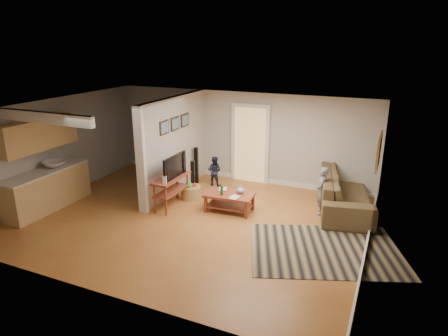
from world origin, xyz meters
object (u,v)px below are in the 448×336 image
(speaker_right, at_px, (196,165))
(toddler, at_px, (214,185))
(speaker_left, at_px, (193,179))
(child, at_px, (320,214))
(sofa, at_px, (343,207))
(tv_console, at_px, (172,180))
(coffee_table, at_px, (230,197))
(toy_basket, at_px, (191,191))

(speaker_right, relative_size, toddler, 1.24)
(speaker_left, bearing_deg, child, -13.63)
(speaker_right, bearing_deg, toddler, -7.77)
(sofa, bearing_deg, speaker_right, 77.22)
(sofa, height_order, tv_console, tv_console)
(tv_console, bearing_deg, sofa, 23.09)
(sofa, xyz_separation_m, child, (-0.45, -0.62, 0.00))
(tv_console, height_order, speaker_left, tv_console)
(coffee_table, bearing_deg, toy_basket, 165.32)
(toddler, bearing_deg, coffee_table, 124.68)
(sofa, height_order, toddler, toddler)
(child, bearing_deg, speaker_left, -89.56)
(speaker_left, bearing_deg, sofa, -4.76)
(sofa, relative_size, child, 2.50)
(toddler, bearing_deg, toy_basket, 80.40)
(tv_console, bearing_deg, coffee_table, 12.66)
(speaker_right, relative_size, child, 0.91)
(sofa, distance_m, toddler, 3.49)
(coffee_table, relative_size, tv_console, 0.97)
(toy_basket, bearing_deg, child, 6.85)
(child, relative_size, toddler, 1.36)
(toy_basket, xyz_separation_m, toddler, (0.14, 1.10, -0.19))
(toddler, bearing_deg, speaker_right, 1.09)
(sofa, height_order, toy_basket, toy_basket)
(coffee_table, relative_size, toddler, 1.39)
(tv_console, relative_size, toddler, 1.43)
(tv_console, xyz_separation_m, toy_basket, (0.17, 0.63, -0.50))
(child, bearing_deg, sofa, 139.41)
(speaker_left, xyz_separation_m, child, (3.17, 0.28, -0.48))
(toddler, bearing_deg, child, 164.21)
(sofa, height_order, speaker_left, speaker_left)
(coffee_table, bearing_deg, sofa, 28.63)
(sofa, relative_size, tv_console, 2.38)
(speaker_right, xyz_separation_m, toy_basket, (0.40, -1.07, -0.33))
(child, xyz_separation_m, toddler, (-3.04, 0.72, 0.00))
(coffee_table, height_order, child, coffee_table)
(coffee_table, bearing_deg, toddler, 127.10)
(speaker_right, height_order, toy_basket, speaker_right)
(speaker_left, xyz_separation_m, speaker_right, (-0.41, 0.97, 0.03))
(tv_console, relative_size, child, 1.05)
(speaker_left, height_order, toddler, speaker_left)
(toy_basket, bearing_deg, coffee_table, -14.68)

